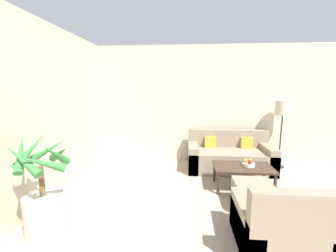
% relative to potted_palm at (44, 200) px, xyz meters
% --- Properties ---
extents(wall_back, '(8.12, 0.06, 2.70)m').
position_rel_potted_palm_xyz_m(wall_back, '(2.82, 3.01, 0.91)').
color(wall_back, beige).
rests_on(wall_back, ground_plane).
extents(potted_palm, '(0.66, 0.72, 1.22)m').
position_rel_potted_palm_xyz_m(potted_palm, '(0.00, 0.00, 0.00)').
color(potted_palm, beige).
rests_on(potted_palm, ground_plane).
extents(sofa_loveseat, '(1.75, 0.87, 0.81)m').
position_rel_potted_palm_xyz_m(sofa_loveseat, '(2.57, 2.44, -0.16)').
color(sofa_loveseat, gray).
rests_on(sofa_loveseat, ground_plane).
extents(floor_lamp, '(0.33, 0.33, 1.47)m').
position_rel_potted_palm_xyz_m(floor_lamp, '(3.69, 2.67, 0.80)').
color(floor_lamp, '#2D2823').
rests_on(floor_lamp, ground_plane).
extents(coffee_table, '(0.99, 0.61, 0.40)m').
position_rel_potted_palm_xyz_m(coffee_table, '(2.62, 1.48, -0.09)').
color(coffee_table, '#38281E').
rests_on(coffee_table, ground_plane).
extents(fruit_bowl, '(0.21, 0.21, 0.05)m').
position_rel_potted_palm_xyz_m(fruit_bowl, '(2.72, 1.52, -0.01)').
color(fruit_bowl, beige).
rests_on(fruit_bowl, coffee_table).
extents(apple_red, '(0.07, 0.07, 0.07)m').
position_rel_potted_palm_xyz_m(apple_red, '(2.73, 1.47, 0.05)').
color(apple_red, red).
rests_on(apple_red, fruit_bowl).
extents(apple_green, '(0.07, 0.07, 0.07)m').
position_rel_potted_palm_xyz_m(apple_green, '(2.67, 1.55, 0.05)').
color(apple_green, olive).
rests_on(apple_green, fruit_bowl).
extents(orange_fruit, '(0.07, 0.07, 0.07)m').
position_rel_potted_palm_xyz_m(orange_fruit, '(2.75, 1.55, 0.05)').
color(orange_fruit, orange).
rests_on(orange_fruit, fruit_bowl).
extents(armchair, '(0.87, 0.88, 0.81)m').
position_rel_potted_palm_xyz_m(armchair, '(2.65, -0.03, -0.18)').
color(armchair, gray).
rests_on(armchair, ground_plane).
extents(ottoman, '(0.53, 0.53, 0.38)m').
position_rel_potted_palm_xyz_m(ottoman, '(2.61, 0.83, -0.24)').
color(ottoman, gray).
rests_on(ottoman, ground_plane).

